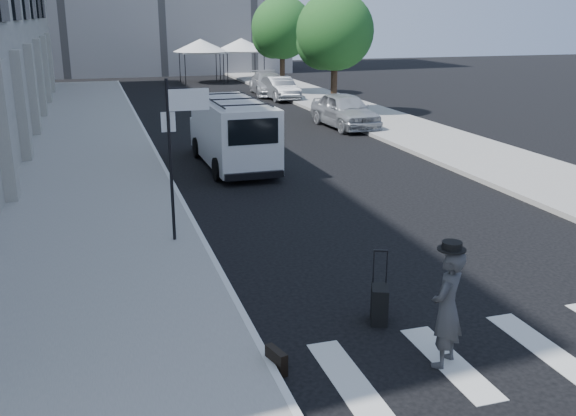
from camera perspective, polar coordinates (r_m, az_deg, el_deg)
ground at (r=12.13m, az=4.39°, el=-7.08°), size 120.00×120.00×0.00m
sidewalk_left at (r=26.74m, az=-17.16°, el=5.66°), size 4.50×48.00×0.15m
sidewalk_right at (r=33.37m, az=6.32°, el=8.40°), size 4.00×56.00×0.15m
sign_pole at (r=13.80m, az=-9.59°, el=7.19°), size 1.03×0.07×3.50m
tree_near at (r=32.61m, az=3.92°, el=15.14°), size 3.80×3.83×6.03m
tree_far at (r=41.14m, az=-0.72°, el=15.52°), size 3.80×3.83×6.03m
tent_left at (r=49.03m, az=-7.79°, el=14.11°), size 4.00×4.00×3.20m
tent_right at (r=50.14m, az=-4.17°, el=14.27°), size 4.00×4.00×3.20m
businessman at (r=9.53m, az=13.95°, el=-8.65°), size 0.77×0.73×1.78m
briefcase at (r=9.42m, az=-1.05°, el=-13.38°), size 0.23×0.46×0.34m
suitcase at (r=10.82m, az=8.13°, el=-8.45°), size 0.41×0.50×1.20m
cargo_van at (r=21.66m, az=-4.99°, el=6.75°), size 2.13×5.84×2.19m
parked_car_a at (r=29.25m, az=5.08°, el=8.64°), size 2.07×4.66×1.56m
parked_car_b at (r=38.99m, az=-0.74°, el=10.59°), size 1.56×4.14×1.35m
parked_car_c at (r=41.39m, az=-1.74°, el=11.00°), size 2.49×5.11×1.43m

